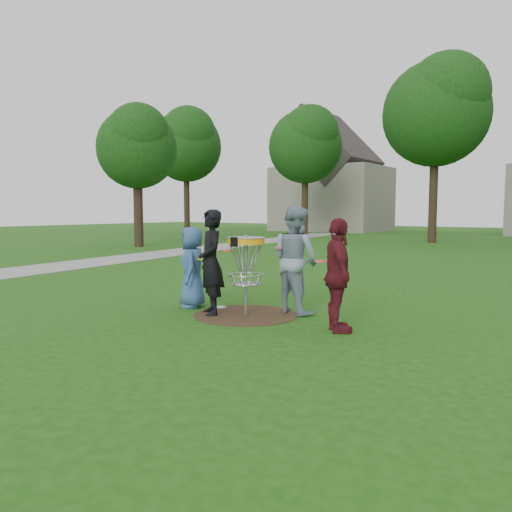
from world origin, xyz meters
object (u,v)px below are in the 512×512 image
Objects in this scene: player_grey at (295,260)px; player_maroon at (338,275)px; player_black at (211,262)px; disc_golf_basket at (246,256)px; player_blue at (192,267)px.

player_grey is 1.49m from player_maroon.
player_black reaches higher than disc_golf_basket.
player_grey is (1.12, 0.96, 0.03)m from player_black.
disc_golf_basket is at bearing 49.94° from player_blue.
player_blue is 1.95m from player_grey.
player_maroon is 1.83m from disc_golf_basket.
player_grey reaches higher than player_maroon.
player_blue is at bearing 47.18° from player_maroon.
player_black reaches higher than player_maroon.
player_blue reaches higher than disc_golf_basket.
player_blue is 1.08× the size of disc_golf_basket.
player_grey reaches higher than player_black.
player_black is 1.47m from player_grey.
player_black is 1.32× the size of disc_golf_basket.
disc_golf_basket is at bearing 64.90° from player_black.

